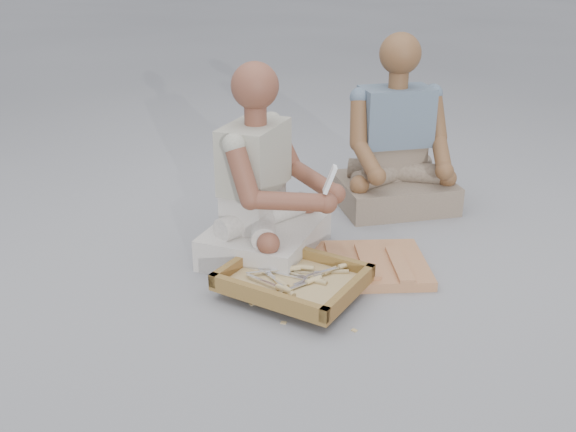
% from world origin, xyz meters
% --- Properties ---
extents(ground, '(60.00, 60.00, 0.00)m').
position_xyz_m(ground, '(0.00, 0.00, 0.00)').
color(ground, gray).
rests_on(ground, ground).
extents(carved_panel, '(0.72, 0.57, 0.04)m').
position_xyz_m(carved_panel, '(0.17, 0.30, 0.02)').
color(carved_panel, '#915E38').
rests_on(carved_panel, ground).
extents(tool_tray, '(0.62, 0.55, 0.07)m').
position_xyz_m(tool_tray, '(-0.03, 0.04, 0.06)').
color(tool_tray, brown).
rests_on(tool_tray, carved_panel).
extents(chisel_0, '(0.21, 0.11, 0.02)m').
position_xyz_m(chisel_0, '(-0.06, -0.06, 0.08)').
color(chisel_0, white).
rests_on(chisel_0, tool_tray).
extents(chisel_1, '(0.22, 0.06, 0.02)m').
position_xyz_m(chisel_1, '(0.05, 0.04, 0.07)').
color(chisel_1, white).
rests_on(chisel_1, tool_tray).
extents(chisel_2, '(0.15, 0.18, 0.02)m').
position_xyz_m(chisel_2, '(0.08, 0.11, 0.07)').
color(chisel_2, white).
rests_on(chisel_2, tool_tray).
extents(chisel_3, '(0.22, 0.07, 0.02)m').
position_xyz_m(chisel_3, '(0.12, 0.13, 0.07)').
color(chisel_3, white).
rests_on(chisel_3, tool_tray).
extents(chisel_4, '(0.21, 0.09, 0.02)m').
position_xyz_m(chisel_4, '(0.04, 0.05, 0.07)').
color(chisel_4, white).
rests_on(chisel_4, tool_tray).
extents(chisel_5, '(0.16, 0.18, 0.02)m').
position_xyz_m(chisel_5, '(0.04, 0.02, 0.07)').
color(chisel_5, white).
rests_on(chisel_5, tool_tray).
extents(chisel_6, '(0.18, 0.16, 0.02)m').
position_xyz_m(chisel_6, '(-0.08, 0.00, 0.07)').
color(chisel_6, white).
rests_on(chisel_6, tool_tray).
extents(chisel_7, '(0.21, 0.11, 0.02)m').
position_xyz_m(chisel_7, '(-0.07, 0.09, 0.08)').
color(chisel_7, white).
rests_on(chisel_7, tool_tray).
extents(chisel_8, '(0.22, 0.02, 0.02)m').
position_xyz_m(chisel_8, '(-0.02, 0.13, 0.08)').
color(chisel_8, white).
rests_on(chisel_8, tool_tray).
extents(chisel_9, '(0.16, 0.18, 0.02)m').
position_xyz_m(chisel_9, '(-0.04, -0.06, 0.08)').
color(chisel_9, white).
rests_on(chisel_9, tool_tray).
extents(chisel_10, '(0.17, 0.16, 0.02)m').
position_xyz_m(chisel_10, '(0.14, 0.15, 0.09)').
color(chisel_10, white).
rests_on(chisel_10, tool_tray).
extents(wood_chip_0, '(0.02, 0.02, 0.00)m').
position_xyz_m(wood_chip_0, '(-0.18, 0.24, 0.00)').
color(wood_chip_0, tan).
rests_on(wood_chip_0, ground).
extents(wood_chip_1, '(0.02, 0.02, 0.00)m').
position_xyz_m(wood_chip_1, '(-0.03, 0.19, 0.00)').
color(wood_chip_1, tan).
rests_on(wood_chip_1, ground).
extents(wood_chip_2, '(0.02, 0.02, 0.00)m').
position_xyz_m(wood_chip_2, '(0.28, 0.39, 0.00)').
color(wood_chip_2, tan).
rests_on(wood_chip_2, ground).
extents(wood_chip_3, '(0.02, 0.02, 0.00)m').
position_xyz_m(wood_chip_3, '(0.19, 0.08, 0.00)').
color(wood_chip_3, tan).
rests_on(wood_chip_3, ground).
extents(wood_chip_4, '(0.02, 0.02, 0.00)m').
position_xyz_m(wood_chip_4, '(0.02, -0.06, 0.00)').
color(wood_chip_4, tan).
rests_on(wood_chip_4, ground).
extents(wood_chip_5, '(0.02, 0.02, 0.00)m').
position_xyz_m(wood_chip_5, '(-0.02, -0.18, 0.00)').
color(wood_chip_5, tan).
rests_on(wood_chip_5, ground).
extents(wood_chip_6, '(0.02, 0.02, 0.00)m').
position_xyz_m(wood_chip_6, '(-0.17, -0.07, 0.00)').
color(wood_chip_6, tan).
rests_on(wood_chip_6, ground).
extents(wood_chip_7, '(0.02, 0.02, 0.00)m').
position_xyz_m(wood_chip_7, '(0.24, -0.17, 0.00)').
color(wood_chip_7, tan).
rests_on(wood_chip_7, ground).
extents(wood_chip_8, '(0.02, 0.02, 0.00)m').
position_xyz_m(wood_chip_8, '(-0.03, 0.22, 0.00)').
color(wood_chip_8, tan).
rests_on(wood_chip_8, ground).
extents(wood_chip_9, '(0.02, 0.02, 0.00)m').
position_xyz_m(wood_chip_9, '(-0.26, -0.02, 0.00)').
color(wood_chip_9, tan).
rests_on(wood_chip_9, ground).
extents(wood_chip_10, '(0.02, 0.02, 0.00)m').
position_xyz_m(wood_chip_10, '(0.23, 0.14, 0.00)').
color(wood_chip_10, tan).
rests_on(wood_chip_10, ground).
extents(craftsman, '(0.61, 0.61, 0.85)m').
position_xyz_m(craftsman, '(-0.23, 0.37, 0.29)').
color(craftsman, beige).
rests_on(craftsman, ground).
extents(companion, '(0.71, 0.66, 0.89)m').
position_xyz_m(companion, '(0.28, 1.09, 0.30)').
color(companion, gray).
rests_on(companion, ground).
extents(mobile_phone, '(0.06, 0.06, 0.12)m').
position_xyz_m(mobile_phone, '(0.07, 0.27, 0.41)').
color(mobile_phone, white).
rests_on(mobile_phone, craftsman).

